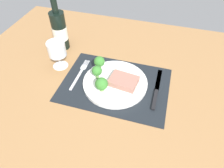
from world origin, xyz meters
The scene contains 11 objects.
ground_plane centered at (0.00, 0.00, -1.50)cm, with size 140.00×110.00×3.00cm, color #996D42.
placemat centered at (0.00, 0.00, 0.15)cm, with size 43.34×31.39×0.30cm, color black.
plate centered at (0.00, 0.00, 1.10)cm, with size 26.23×26.23×1.60cm, color white.
steak centered at (3.43, -0.34, 3.08)cm, with size 10.98×8.12×2.35cm, color #9E6B5B.
broccoli_back_left centered at (-7.66, 0.14, 5.61)cm, with size 4.13×4.13×5.89cm.
broccoli_near_fork centered at (-3.72, -5.98, 5.20)cm, with size 4.95×4.95×5.87cm.
broccoli_front_edge centered at (-8.51, 5.58, 5.75)cm, with size 4.52×4.52×6.22cm.
fork centered at (-16.25, 1.42, 0.55)cm, with size 2.40×19.20×0.50cm.
knife centered at (16.83, 0.53, 0.60)cm, with size 1.80×23.00×0.80cm.
wine_bottle centered at (-32.30, 17.87, 9.58)cm, with size 6.96×6.96×26.72cm.
wine_glass centered at (-26.94, 4.39, 8.58)cm, with size 7.67×7.67×12.48cm.
Camera 1 is at (14.81, -55.04, 59.54)cm, focal length 32.02 mm.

